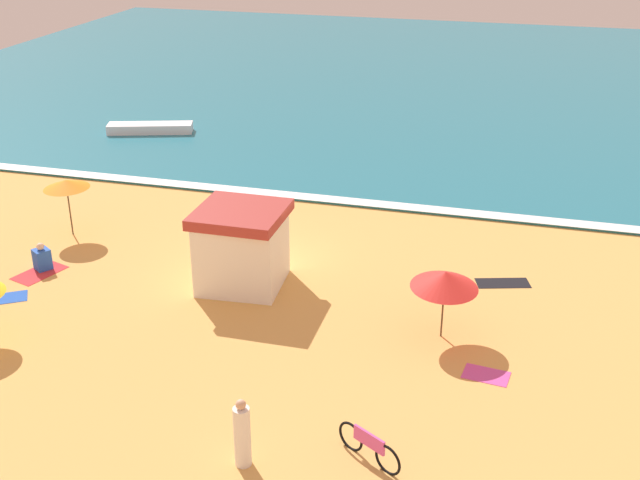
% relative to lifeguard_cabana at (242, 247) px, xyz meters
% --- Properties ---
extents(ground_plane, '(60.00, 60.00, 0.00)m').
position_rel_lifeguard_cabana_xyz_m(ground_plane, '(0.14, 1.18, -1.29)').
color(ground_plane, '#E0A856').
extents(ocean_water, '(60.00, 44.00, 0.10)m').
position_rel_lifeguard_cabana_xyz_m(ocean_water, '(0.14, 29.18, -1.24)').
color(ocean_water, teal).
rests_on(ocean_water, ground_plane).
extents(wave_breaker_foam, '(57.00, 0.70, 0.01)m').
position_rel_lifeguard_cabana_xyz_m(wave_breaker_foam, '(0.14, 7.48, -1.19)').
color(wave_breaker_foam, white).
rests_on(wave_breaker_foam, ocean_water).
extents(lifeguard_cabana, '(2.64, 2.58, 2.53)m').
position_rel_lifeguard_cabana_xyz_m(lifeguard_cabana, '(0.00, 0.00, 0.00)').
color(lifeguard_cabana, white).
rests_on(lifeguard_cabana, ground_plane).
extents(beach_umbrella_1, '(2.17, 2.17, 2.09)m').
position_rel_lifeguard_cabana_xyz_m(beach_umbrella_1, '(-7.22, 2.00, 0.62)').
color(beach_umbrella_1, '#4C3823').
rests_on(beach_umbrella_1, ground_plane).
extents(beach_umbrella_2, '(2.63, 2.64, 2.05)m').
position_rel_lifeguard_cabana_xyz_m(beach_umbrella_2, '(6.41, -1.51, 0.48)').
color(beach_umbrella_2, '#4C3823').
rests_on(beach_umbrella_2, ground_plane).
extents(parked_bicycle, '(1.59, 0.98, 0.76)m').
position_rel_lifeguard_cabana_xyz_m(parked_bicycle, '(5.55, -7.15, -0.91)').
color(parked_bicycle, black).
rests_on(parked_bicycle, ground_plane).
extents(beachgoer_0, '(0.52, 0.52, 1.68)m').
position_rel_lifeguard_cabana_xyz_m(beachgoer_0, '(2.94, -7.98, -0.51)').
color(beachgoer_0, white).
rests_on(beachgoer_0, ground_plane).
extents(beachgoer_3, '(0.55, 0.55, 0.87)m').
position_rel_lifeguard_cabana_xyz_m(beachgoer_3, '(-2.34, 4.72, -0.92)').
color(beachgoer_3, blue).
rests_on(beachgoer_3, ground_plane).
extents(beachgoer_4, '(0.66, 0.66, 0.93)m').
position_rel_lifeguard_cabana_xyz_m(beachgoer_4, '(-6.66, -0.74, -0.90)').
color(beachgoer_4, blue).
rests_on(beachgoer_4, ground_plane).
extents(beach_towel_0, '(1.69, 1.45, 0.01)m').
position_rel_lifeguard_cabana_xyz_m(beach_towel_0, '(-6.77, -2.88, -1.28)').
color(beach_towel_0, blue).
rests_on(beach_towel_0, ground_plane).
extents(beach_towel_1, '(1.25, 0.87, 0.01)m').
position_rel_lifeguard_cabana_xyz_m(beach_towel_1, '(7.79, -3.14, -1.28)').
color(beach_towel_1, '#D84CA5').
rests_on(beach_towel_1, ground_plane).
extents(beach_towel_2, '(1.40, 1.85, 0.01)m').
position_rel_lifeguard_cabana_xyz_m(beach_towel_2, '(-6.63, -1.03, -1.28)').
color(beach_towel_2, red).
rests_on(beach_towel_2, ground_plane).
extents(beach_towel_3, '(1.79, 1.14, 0.01)m').
position_rel_lifeguard_cabana_xyz_m(beach_towel_3, '(7.89, 2.17, -1.28)').
color(beach_towel_3, black).
rests_on(beach_towel_3, ground_plane).
extents(small_boat_0, '(4.24, 2.17, 0.45)m').
position_rel_lifeguard_cabana_xyz_m(small_boat_0, '(-9.97, 13.82, -0.96)').
color(small_boat_0, white).
rests_on(small_boat_0, ocean_water).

